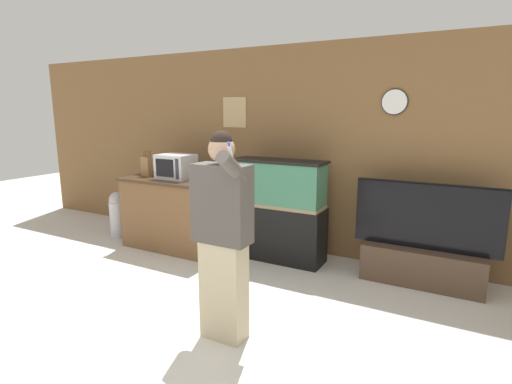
{
  "coord_description": "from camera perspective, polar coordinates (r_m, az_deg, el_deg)",
  "views": [
    {
      "loc": [
        1.7,
        -1.77,
        1.8
      ],
      "look_at": [
        -0.05,
        1.46,
        1.05
      ],
      "focal_mm": 28.0,
      "sensor_mm": 36.0,
      "label": 1
    }
  ],
  "objects": [
    {
      "name": "aquarium_on_stand",
      "position": [
        4.84,
        3.18,
        -2.64
      ],
      "size": [
        1.14,
        0.4,
        1.23
      ],
      "color": "black",
      "rests_on": "ground_plane"
    },
    {
      "name": "trash_bin",
      "position": [
        6.11,
        -19.07,
        -2.92
      ],
      "size": [
        0.25,
        0.25,
        0.66
      ],
      "color": "#B7B7BC",
      "rests_on": "ground_plane"
    },
    {
      "name": "tv_on_stand",
      "position": [
        4.58,
        22.7,
        -8.28
      ],
      "size": [
        1.45,
        0.4,
        1.08
      ],
      "color": "#4C3828",
      "rests_on": "ground_plane"
    },
    {
      "name": "counter_island",
      "position": [
        5.41,
        -11.58,
        -2.94
      ],
      "size": [
        1.34,
        0.69,
        0.93
      ],
      "color": "brown",
      "rests_on": "ground_plane"
    },
    {
      "name": "knife_block",
      "position": [
        5.57,
        -15.36,
        3.58
      ],
      "size": [
        0.13,
        0.09,
        0.35
      ],
      "color": "olive",
      "rests_on": "counter_island"
    },
    {
      "name": "ground_plane",
      "position": [
        3.05,
        -13.67,
        -25.06
      ],
      "size": [
        18.0,
        18.0,
        0.0
      ],
      "primitive_type": "plane",
      "color": "beige"
    },
    {
      "name": "person_standing",
      "position": [
        3.1,
        -4.9,
        -6.08
      ],
      "size": [
        0.52,
        0.39,
        1.66
      ],
      "color": "#BCAD89",
      "rests_on": "ground_plane"
    },
    {
      "name": "microwave",
      "position": [
        5.28,
        -11.37,
        3.6
      ],
      "size": [
        0.45,
        0.36,
        0.31
      ],
      "color": "silver",
      "rests_on": "counter_island"
    },
    {
      "name": "wall_back_paneled",
      "position": [
        5.04,
        8.66,
        5.74
      ],
      "size": [
        10.0,
        0.08,
        2.6
      ],
      "color": "brown",
      "rests_on": "ground_plane"
    }
  ]
}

